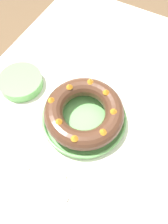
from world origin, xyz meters
name	(u,v)px	position (x,y,z in m)	size (l,w,h in m)	color
ground_plane	(84,173)	(0.00, 0.00, 0.00)	(8.00, 8.00, 0.00)	brown
dining_table	(84,137)	(0.00, 0.00, 0.65)	(1.46, 0.99, 0.73)	silver
serving_dish	(84,118)	(0.03, 0.02, 0.75)	(0.31, 0.31, 0.03)	#6BB760
bundt_cake	(84,112)	(0.03, 0.02, 0.80)	(0.28, 0.28, 0.08)	#4C2D1E
fork	(38,171)	(-0.21, 0.06, 0.74)	(0.02, 0.21, 0.01)	white
serving_knife	(41,184)	(-0.24, 0.03, 0.74)	(0.02, 0.23, 0.01)	white
cake_knife	(46,166)	(-0.18, 0.04, 0.74)	(0.02, 0.18, 0.01)	white
side_bowl	(21,82)	(0.05, 0.32, 0.75)	(0.17, 0.17, 0.04)	#6BB760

